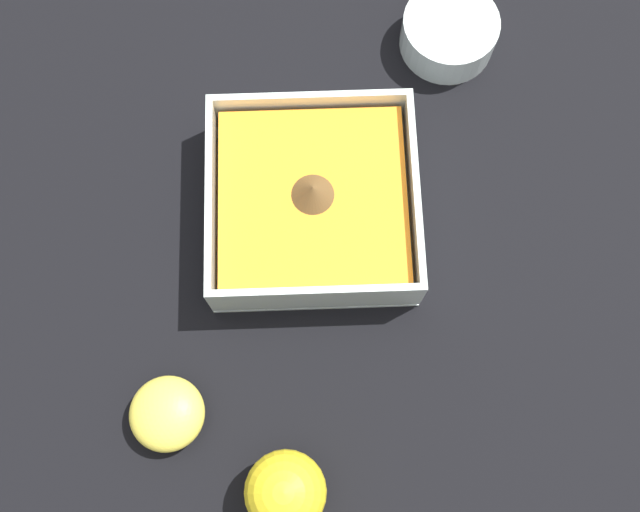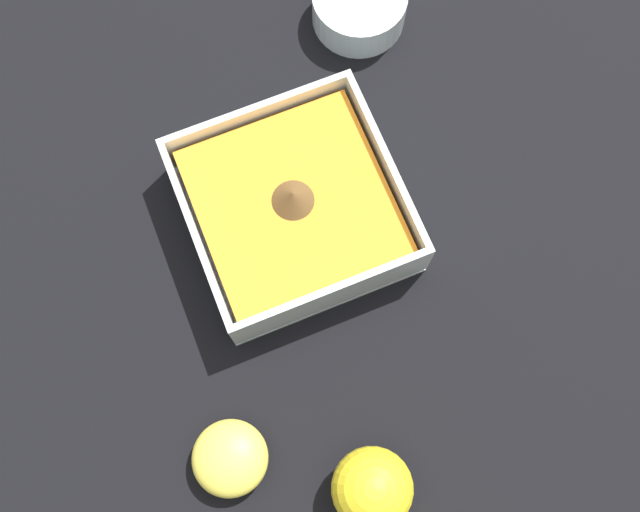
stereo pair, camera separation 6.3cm
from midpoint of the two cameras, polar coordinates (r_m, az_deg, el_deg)
ground_plane at (r=0.69m, az=3.11°, el=3.68°), size 4.00×4.00×0.00m
square_dish at (r=0.67m, az=2.12°, el=3.58°), size 0.18×0.18×0.07m
spice_bowl at (r=0.77m, az=12.15°, el=15.88°), size 0.09×0.09×0.04m
lemon_squeezer at (r=0.62m, az=1.11°, el=-19.42°), size 0.20×0.12×0.07m
lemon_half at (r=0.64m, az=-8.85°, el=-12.27°), size 0.06×0.06×0.03m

